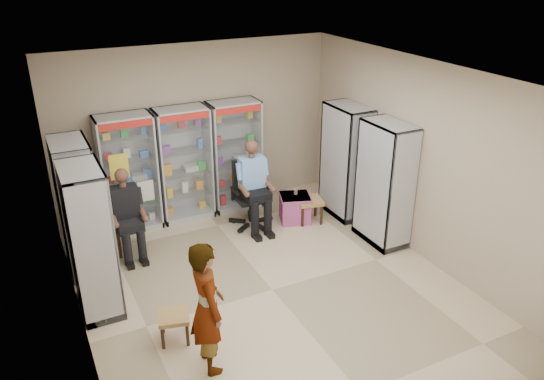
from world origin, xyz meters
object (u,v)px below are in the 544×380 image
office_chair (251,194)px  cabinet_back_left (129,174)px  woven_stool_a (309,210)px  cabinet_left_near (91,241)px  cabinet_back_mid (184,164)px  cabinet_left_far (78,207)px  cabinet_right_far (346,161)px  cabinet_back_right (235,156)px  seated_shopkeeper (252,187)px  woven_stool_b (175,327)px  cabinet_right_near (384,184)px  wooden_chair (127,224)px  standing_man (207,307)px  pink_trunk (295,208)px

office_chair → cabinet_back_left: bearing=158.2°
woven_stool_a → cabinet_left_near: bearing=-166.7°
cabinet_back_mid → cabinet_left_far: (-1.88, -0.93, 0.00)m
cabinet_right_far → cabinet_left_far: size_ratio=1.00×
cabinet_back_right → seated_shopkeeper: size_ratio=1.36×
office_chair → woven_stool_b: bearing=-130.1°
cabinet_right_near → woven_stool_a: (-0.72, 1.09, -0.79)m
cabinet_back_mid → wooden_chair: bearing=-148.7°
standing_man → pink_trunk: bearing=-40.6°
cabinet_back_mid → woven_stool_a: (1.86, -1.14, -0.79)m
wooden_chair → seated_shopkeeper: seated_shopkeeper is taller
woven_stool_a → woven_stool_b: bearing=-147.0°
cabinet_back_mid → standing_man: cabinet_back_mid is taller
cabinet_back_left → standing_man: 3.73m
cabinet_left_near → pink_trunk: bearing=106.2°
cabinet_back_left → cabinet_back_mid: same height
cabinet_left_far → seated_shopkeeper: cabinet_left_far is taller
cabinet_back_left → standing_man: cabinet_back_left is taller
cabinet_back_right → woven_stool_a: (0.91, -1.14, -0.79)m
cabinet_left_far → cabinet_left_near: same height
cabinet_back_right → pink_trunk: (0.70, -1.00, -0.76)m
cabinet_right_near → office_chair: bearing=49.7°
woven_stool_b → cabinet_right_near: bearing=13.3°
cabinet_right_far → wooden_chair: (-3.78, 0.40, -0.53)m
office_chair → standing_man: (-1.84, -2.93, 0.22)m
cabinet_left_far → office_chair: size_ratio=1.73×
cabinet_back_right → office_chair: (-0.06, -0.80, -0.42)m
cabinet_right_far → cabinet_left_near: (-4.46, -0.90, 0.00)m
cabinet_back_left → seated_shopkeeper: bearing=-24.8°
seated_shopkeeper → woven_stool_b: 3.13m
standing_man → cabinet_right_near: bearing=-63.9°
cabinet_left_far → wooden_chair: 0.89m
seated_shopkeeper → pink_trunk: (0.75, -0.15, -0.50)m
cabinet_back_right → cabinet_back_left: bearing=180.0°
cabinet_back_mid → cabinet_right_far: 2.82m
cabinet_left_far → office_chair: (2.77, 0.13, -0.42)m
cabinet_back_right → pink_trunk: cabinet_back_right is taller
cabinet_back_mid → cabinet_left_far: size_ratio=1.00×
cabinet_right_near → office_chair: cabinet_right_near is taller
cabinet_right_far → cabinet_left_near: size_ratio=1.00×
cabinet_right_far → cabinet_left_near: 4.55m
cabinet_back_mid → wooden_chair: 1.50m
cabinet_left_far → office_chair: bearing=92.7°
cabinet_back_left → standing_man: (0.00, -3.73, -0.20)m
cabinet_back_mid → woven_stool_b: cabinet_back_mid is taller
cabinet_left_near → woven_stool_a: (3.74, 0.89, -0.79)m
cabinet_left_far → woven_stool_a: bearing=86.8°
woven_stool_a → woven_stool_b: woven_stool_a is taller
cabinet_right_far → cabinet_right_near: bearing=-180.0°
cabinet_back_left → cabinet_left_far: same height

